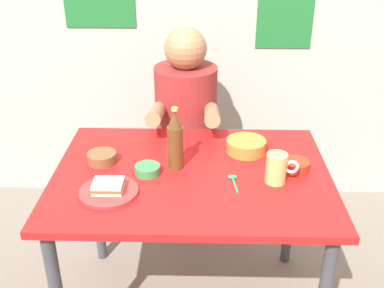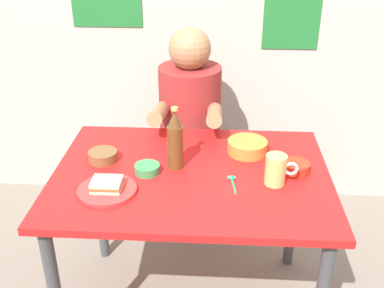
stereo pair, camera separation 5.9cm
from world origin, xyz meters
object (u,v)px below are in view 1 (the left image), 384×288
object	(u,v)px
plate_orange	(109,192)
sandwich	(108,186)
beer_mug	(277,168)
person_seated	(186,106)
beer_bottle	(175,141)
stool	(186,174)
condiment_bowl_brown	(102,157)
dining_table	(192,192)

from	to	relation	value
plate_orange	sandwich	size ratio (longest dim) A/B	2.00
beer_mug	plate_orange	bearing A→B (deg)	-171.21
person_seated	beer_bottle	world-z (taller)	person_seated
person_seated	beer_mug	distance (m)	0.78
plate_orange	beer_bottle	size ratio (longest dim) A/B	0.84
beer_mug	beer_bottle	xyz separation A→B (m)	(-0.39, 0.10, 0.06)
stool	plate_orange	bearing A→B (deg)	-107.99
beer_bottle	stool	bearing A→B (deg)	88.05
person_seated	sandwich	xyz separation A→B (m)	(-0.26, -0.78, 0.01)
person_seated	plate_orange	size ratio (longest dim) A/B	3.27
stool	beer_bottle	world-z (taller)	beer_bottle
sandwich	beer_bottle	distance (m)	0.32
beer_mug	condiment_bowl_brown	distance (m)	0.71
stool	beer_bottle	size ratio (longest dim) A/B	1.72
stool	sandwich	xyz separation A→B (m)	(-0.26, -0.79, 0.42)
dining_table	plate_orange	xyz separation A→B (m)	(-0.30, -0.16, 0.10)
stool	sandwich	world-z (taller)	sandwich
dining_table	stool	world-z (taller)	dining_table
dining_table	person_seated	distance (m)	0.63
sandwich	beer_bottle	world-z (taller)	beer_bottle
beer_mug	sandwich	bearing A→B (deg)	-171.21
beer_mug	dining_table	bearing A→B (deg)	168.84
plate_orange	sandwich	distance (m)	0.02
sandwich	condiment_bowl_brown	world-z (taller)	sandwich
beer_bottle	person_seated	bearing A→B (deg)	88.01
sandwich	dining_table	bearing A→B (deg)	28.06
condiment_bowl_brown	sandwich	bearing A→B (deg)	-73.21
beer_bottle	beer_mug	bearing A→B (deg)	-14.55
person_seated	dining_table	bearing A→B (deg)	-85.76
dining_table	condiment_bowl_brown	distance (m)	0.40
beer_mug	condiment_bowl_brown	xyz separation A→B (m)	(-0.70, 0.14, -0.04)
dining_table	beer_bottle	xyz separation A→B (m)	(-0.07, 0.04, 0.21)
stool	condiment_bowl_brown	bearing A→B (deg)	-120.35
stool	condiment_bowl_brown	world-z (taller)	condiment_bowl_brown
dining_table	person_seated	xyz separation A→B (m)	(-0.05, 0.62, 0.12)
person_seated	plate_orange	bearing A→B (deg)	-108.23
stool	person_seated	size ratio (longest dim) A/B	0.63
dining_table	condiment_bowl_brown	world-z (taller)	condiment_bowl_brown
stool	beer_mug	size ratio (longest dim) A/B	3.57
beer_mug	beer_bottle	bearing A→B (deg)	165.45
condiment_bowl_brown	dining_table	bearing A→B (deg)	-10.82
beer_mug	condiment_bowl_brown	world-z (taller)	beer_mug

